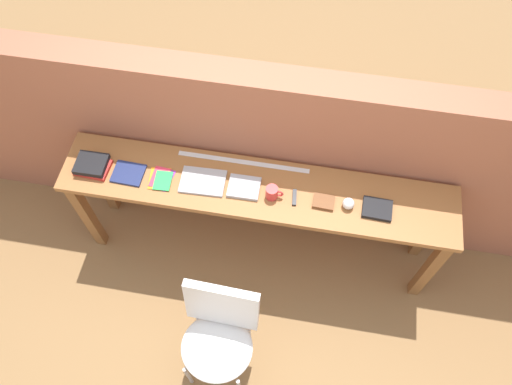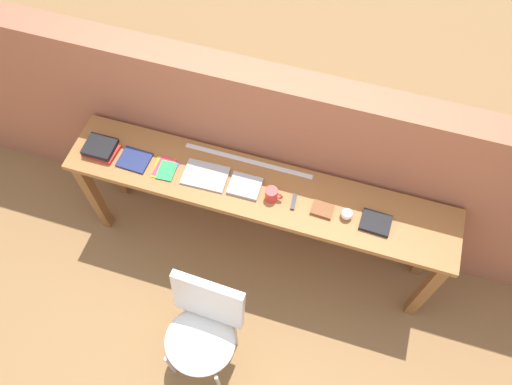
{
  "view_description": "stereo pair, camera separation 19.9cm",
  "coord_description": "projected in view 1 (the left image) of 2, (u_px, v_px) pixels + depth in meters",
  "views": [
    {
      "loc": [
        0.26,
        -1.27,
        3.54
      ],
      "look_at": [
        0.0,
        0.25,
        0.9
      ],
      "focal_mm": 35.0,
      "sensor_mm": 36.0,
      "label": 1
    },
    {
      "loc": [
        0.45,
        -1.22,
        3.54
      ],
      "look_at": [
        0.0,
        0.25,
        0.9
      ],
      "focal_mm": 35.0,
      "sensor_mm": 36.0,
      "label": 2
    }
  ],
  "objects": [
    {
      "name": "brick_wall_back",
      "position": [
        266.0,
        154.0,
        3.37
      ],
      "size": [
        6.0,
        0.2,
        1.51
      ],
      "primitive_type": "cube",
      "color": "#9E5B42",
      "rests_on": "ground"
    },
    {
      "name": "book_stack_leftmost",
      "position": [
        92.0,
        165.0,
        3.14
      ],
      "size": [
        0.22,
        0.17,
        0.06
      ],
      "color": "red",
      "rests_on": "sideboard"
    },
    {
      "name": "leather_journal_brown",
      "position": [
        324.0,
        202.0,
        3.03
      ],
      "size": [
        0.13,
        0.11,
        0.02
      ],
      "primitive_type": "cube",
      "rotation": [
        0.0,
        0.0,
        -0.04
      ],
      "color": "brown",
      "rests_on": "sideboard"
    },
    {
      "name": "book_repair_rightmost",
      "position": [
        377.0,
        209.0,
        3.01
      ],
      "size": [
        0.18,
        0.15,
        0.03
      ],
      "primitive_type": "cube",
      "rotation": [
        0.0,
        0.0,
        -0.04
      ],
      "color": "black",
      "rests_on": "sideboard"
    },
    {
      "name": "sideboard",
      "position": [
        257.0,
        198.0,
        3.22
      ],
      "size": [
        2.5,
        0.44,
        0.88
      ],
      "color": "#996033",
      "rests_on": "ground"
    },
    {
      "name": "mug",
      "position": [
        272.0,
        193.0,
        3.03
      ],
      "size": [
        0.11,
        0.08,
        0.09
      ],
      "color": "red",
      "rests_on": "sideboard"
    },
    {
      "name": "magazine_cycling",
      "position": [
        128.0,
        173.0,
        3.14
      ],
      "size": [
        0.2,
        0.17,
        0.02
      ],
      "primitive_type": "cube",
      "rotation": [
        0.0,
        0.0,
        -0.03
      ],
      "color": "navy",
      "rests_on": "sideboard"
    },
    {
      "name": "book_grey_hardcover",
      "position": [
        244.0,
        187.0,
        3.08
      ],
      "size": [
        0.2,
        0.17,
        0.02
      ],
      "primitive_type": "cube",
      "rotation": [
        0.0,
        0.0,
        0.01
      ],
      "color": "#9E9EA3",
      "rests_on": "sideboard"
    },
    {
      "name": "pamphlet_pile_colourful",
      "position": [
        161.0,
        179.0,
        3.12
      ],
      "size": [
        0.16,
        0.18,
        0.01
      ],
      "color": "purple",
      "rests_on": "sideboard"
    },
    {
      "name": "sports_ball_small",
      "position": [
        348.0,
        204.0,
        3.0
      ],
      "size": [
        0.07,
        0.07,
        0.07
      ],
      "primitive_type": "sphere",
      "color": "silver",
      "rests_on": "sideboard"
    },
    {
      "name": "multitool_folded",
      "position": [
        294.0,
        197.0,
        3.05
      ],
      "size": [
        0.03,
        0.11,
        0.02
      ],
      "primitive_type": "cube",
      "rotation": [
        0.0,
        0.0,
        0.09
      ],
      "color": "black",
      "rests_on": "sideboard"
    },
    {
      "name": "chair_white_moulded",
      "position": [
        219.0,
        333.0,
        3.0
      ],
      "size": [
        0.46,
        0.47,
        0.89
      ],
      "color": "white",
      "rests_on": "ground"
    },
    {
      "name": "book_open_centre",
      "position": [
        203.0,
        181.0,
        3.11
      ],
      "size": [
        0.28,
        0.2,
        0.02
      ],
      "primitive_type": "cube",
      "rotation": [
        0.0,
        0.0,
        0.04
      ],
      "color": "#9E9EA3",
      "rests_on": "sideboard"
    },
    {
      "name": "ground_plane",
      "position": [
        250.0,
        282.0,
        3.71
      ],
      "size": [
        40.0,
        40.0,
        0.0
      ],
      "primitive_type": "plane",
      "color": "olive"
    },
    {
      "name": "ruler_metal_back_edge",
      "position": [
        243.0,
        162.0,
        3.19
      ],
      "size": [
        0.85,
        0.03,
        0.0
      ],
      "primitive_type": "cube",
      "color": "silver",
      "rests_on": "sideboard"
    }
  ]
}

